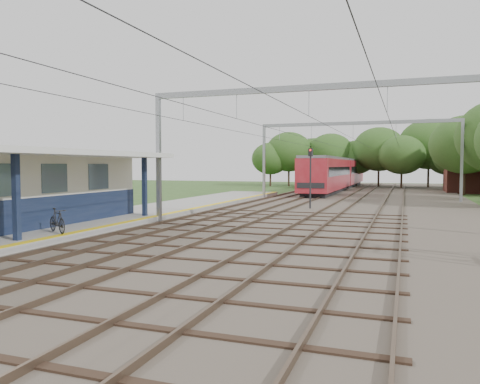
% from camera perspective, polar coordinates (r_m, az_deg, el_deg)
% --- Properties ---
extents(ground, '(160.00, 160.00, 0.00)m').
position_cam_1_polar(ground, '(11.13, -25.82, -13.37)').
color(ground, '#2D4C1E').
rests_on(ground, ground).
extents(ballast_bed, '(18.00, 90.00, 0.10)m').
position_cam_1_polar(ballast_bed, '(37.76, 13.92, -1.51)').
color(ballast_bed, '#473D33').
rests_on(ballast_bed, ground).
extents(platform, '(5.00, 52.00, 0.35)m').
position_cam_1_polar(platform, '(26.43, -15.62, -3.27)').
color(platform, gray).
rests_on(platform, ground).
extents(yellow_stripe, '(0.45, 52.00, 0.01)m').
position_cam_1_polar(yellow_stripe, '(25.19, -11.43, -3.12)').
color(yellow_stripe, yellow).
rests_on(yellow_stripe, platform).
extents(rail_tracks, '(11.80, 88.00, 0.15)m').
position_cam_1_polar(rail_tracks, '(38.07, 10.18, -1.24)').
color(rail_tracks, brown).
rests_on(rail_tracks, ballast_bed).
extents(catenary_system, '(17.22, 88.00, 7.00)m').
position_cam_1_polar(catenary_system, '(33.10, 12.18, 7.32)').
color(catenary_system, gray).
rests_on(catenary_system, ground).
extents(tree_band, '(31.72, 30.88, 8.82)m').
position_cam_1_polar(tree_band, '(64.72, 16.21, 4.71)').
color(tree_band, '#382619').
rests_on(tree_band, ground).
extents(bicycle, '(1.71, 1.26, 1.02)m').
position_cam_1_polar(bicycle, '(20.64, -21.39, -3.27)').
color(bicycle, black).
rests_on(bicycle, platform).
extents(train, '(3.02, 37.56, 3.96)m').
position_cam_1_polar(train, '(61.60, 11.93, 2.33)').
color(train, black).
rests_on(train, ballast_bed).
extents(signal_post, '(0.34, 0.31, 4.31)m').
position_cam_1_polar(signal_post, '(33.15, 8.58, 2.50)').
color(signal_post, black).
rests_on(signal_post, ground).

